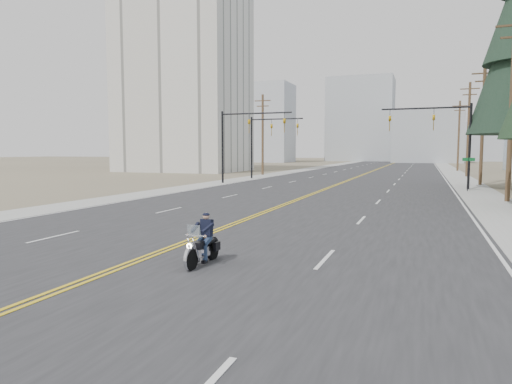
{
  "coord_description": "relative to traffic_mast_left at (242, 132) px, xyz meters",
  "views": [
    {
      "loc": [
        7.63,
        -8.85,
        3.15
      ],
      "look_at": [
        1.66,
        7.26,
        1.6
      ],
      "focal_mm": 32.0,
      "sensor_mm": 36.0,
      "label": 1
    }
  ],
  "objects": [
    {
      "name": "ground_plane",
      "position": [
        8.98,
        -32.0,
        -4.94
      ],
      "size": [
        400.0,
        400.0,
        0.0
      ],
      "primitive_type": "plane",
      "color": "#776D56",
      "rests_on": "ground"
    },
    {
      "name": "road",
      "position": [
        8.98,
        38.0,
        -4.93
      ],
      "size": [
        20.0,
        200.0,
        0.01
      ],
      "primitive_type": "cube",
      "color": "#303033",
      "rests_on": "ground"
    },
    {
      "name": "sidewalk_left",
      "position": [
        -2.52,
        38.0,
        -4.93
      ],
      "size": [
        3.0,
        200.0,
        0.01
      ],
      "primitive_type": "cube",
      "color": "#A5A5A0",
      "rests_on": "ground"
    },
    {
      "name": "sidewalk_right",
      "position": [
        20.48,
        38.0,
        -4.93
      ],
      "size": [
        3.0,
        200.0,
        0.01
      ],
      "primitive_type": "cube",
      "color": "#A5A5A0",
      "rests_on": "ground"
    },
    {
      "name": "traffic_mast_left",
      "position": [
        0.0,
        0.0,
        0.0
      ],
      "size": [
        7.1,
        0.26,
        7.0
      ],
      "color": "black",
      "rests_on": "ground"
    },
    {
      "name": "traffic_mast_right",
      "position": [
        17.95,
        0.0,
        0.0
      ],
      "size": [
        7.1,
        0.26,
        7.0
      ],
      "color": "black",
      "rests_on": "ground"
    },
    {
      "name": "traffic_mast_far",
      "position": [
        -0.33,
        8.0,
        -0.06
      ],
      "size": [
        6.1,
        0.26,
        7.0
      ],
      "color": "black",
      "rests_on": "ground"
    },
    {
      "name": "street_sign",
      "position": [
        19.78,
        -2.0,
        -3.13
      ],
      "size": [
        0.9,
        0.06,
        2.62
      ],
      "color": "black",
      "rests_on": "ground"
    },
    {
      "name": "utility_pole_b",
      "position": [
        21.48,
        -9.0,
        1.05
      ],
      "size": [
        2.2,
        0.3,
        11.5
      ],
      "color": "brown",
      "rests_on": "ground"
    },
    {
      "name": "utility_pole_c",
      "position": [
        21.48,
        6.0,
        0.79
      ],
      "size": [
        2.2,
        0.3,
        11.0
      ],
      "color": "brown",
      "rests_on": "ground"
    },
    {
      "name": "utility_pole_d",
      "position": [
        21.48,
        21.0,
        1.05
      ],
      "size": [
        2.2,
        0.3,
        11.5
      ],
      "color": "brown",
      "rests_on": "ground"
    },
    {
      "name": "utility_pole_e",
      "position": [
        21.48,
        38.0,
        0.79
      ],
      "size": [
        2.2,
        0.3,
        11.0
      ],
      "color": "brown",
      "rests_on": "ground"
    },
    {
      "name": "utility_pole_left",
      "position": [
        -3.52,
        16.0,
        0.54
      ],
      "size": [
        2.2,
        0.3,
        10.5
      ],
      "color": "brown",
      "rests_on": "ground"
    },
    {
      "name": "apartment_block",
      "position": [
        -19.02,
        23.0,
        10.06
      ],
      "size": [
        18.0,
        14.0,
        30.0
      ],
      "primitive_type": "cube",
      "color": "silver",
      "rests_on": "ground"
    },
    {
      "name": "haze_bldg_a",
      "position": [
        -26.02,
        83.0,
        6.06
      ],
      "size": [
        14.0,
        12.0,
        22.0
      ],
      "primitive_type": "cube",
      "color": "#B7BCC6",
      "rests_on": "ground"
    },
    {
      "name": "haze_bldg_b",
      "position": [
        16.98,
        93.0,
        2.06
      ],
      "size": [
        18.0,
        14.0,
        14.0
      ],
      "primitive_type": "cube",
      "color": "#ADB2B7",
      "rests_on": "ground"
    },
    {
      "name": "haze_bldg_d",
      "position": [
        -3.02,
        108.0,
        8.06
      ],
      "size": [
        20.0,
        15.0,
        26.0
      ],
      "primitive_type": "cube",
      "color": "#ADB2B7",
      "rests_on": "ground"
    },
    {
      "name": "haze_bldg_e",
      "position": [
        33.98,
        118.0,
        1.06
      ],
      "size": [
        14.0,
        14.0,
        12.0
      ],
      "primitive_type": "cube",
      "color": "#B7BCC6",
      "rests_on": "ground"
    },
    {
      "name": "haze_bldg_f",
      "position": [
        -41.02,
        98.0,
        3.06
      ],
      "size": [
        12.0,
        12.0,
        16.0
      ],
      "primitive_type": "cube",
      "color": "#ADB2B7",
      "rests_on": "ground"
    },
    {
      "name": "motorcyclist",
      "position": [
        10.91,
        -29.74,
        -4.22
      ],
      "size": [
        0.79,
        1.83,
        1.43
      ],
      "primitive_type": null,
      "rotation": [
        0.0,
        0.0,
        3.14
      ],
      "color": "black",
      "rests_on": "ground"
    }
  ]
}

